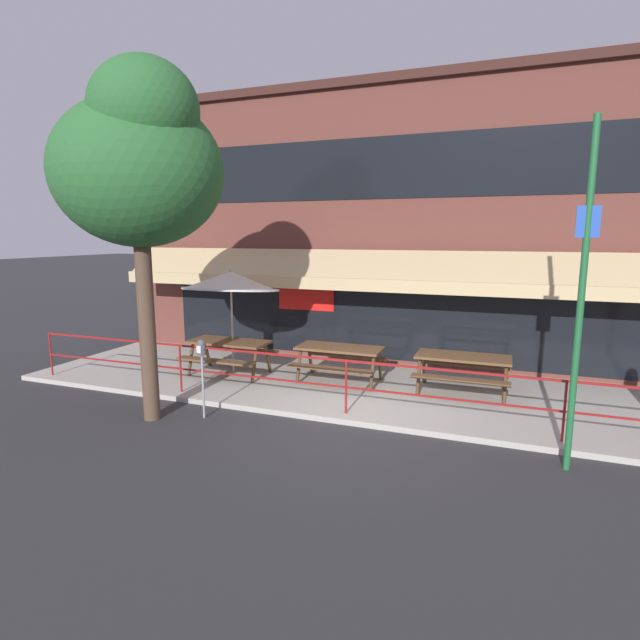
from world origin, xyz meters
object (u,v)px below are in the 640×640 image
object	(u,v)px
parking_meter_near	(202,355)
street_tree_curbside	(139,163)
picnic_table_right	(463,364)
patio_umbrella_left	(231,281)
picnic_table_centre	(340,354)
picnic_table_left	(229,348)
street_sign_pole	(581,297)

from	to	relation	value
parking_meter_near	street_tree_curbside	bearing A→B (deg)	-151.69
picnic_table_right	patio_umbrella_left	bearing A→B (deg)	-177.18
picnic_table_right	street_tree_curbside	bearing A→B (deg)	-147.53
picnic_table_right	parking_meter_near	size ratio (longest dim) A/B	1.27
picnic_table_centre	parking_meter_near	bearing A→B (deg)	-122.42
patio_umbrella_left	picnic_table_left	bearing A→B (deg)	-90.00
picnic_table_right	parking_meter_near	bearing A→B (deg)	-146.81
picnic_table_left	parking_meter_near	distance (m)	2.51
street_sign_pole	picnic_table_right	bearing A→B (deg)	121.91
picnic_table_left	patio_umbrella_left	size ratio (longest dim) A/B	0.75
picnic_table_centre	parking_meter_near	distance (m)	3.12
picnic_table_left	street_tree_curbside	size ratio (longest dim) A/B	0.31
picnic_table_left	parking_meter_near	bearing A→B (deg)	-69.79
picnic_table_right	street_tree_curbside	size ratio (longest dim) A/B	0.31
parking_meter_near	picnic_table_left	bearing A→B (deg)	110.21
parking_meter_near	street_sign_pole	xyz separation A→B (m)	(5.81, 0.10, 1.25)
picnic_table_right	street_sign_pole	distance (m)	3.53
parking_meter_near	street_tree_curbside	xyz separation A→B (m)	(-0.76, -0.41, 3.19)
parking_meter_near	street_sign_pole	size ratio (longest dim) A/B	0.30
patio_umbrella_left	parking_meter_near	world-z (taller)	patio_umbrella_left
patio_umbrella_left	street_sign_pole	distance (m)	7.08
picnic_table_left	street_sign_pole	size ratio (longest dim) A/B	0.38
parking_meter_near	street_tree_curbside	distance (m)	3.30
picnic_table_right	street_sign_pole	xyz separation A→B (m)	(1.64, -2.63, 1.69)
picnic_table_left	picnic_table_right	size ratio (longest dim) A/B	1.00
parking_meter_near	street_tree_curbside	size ratio (longest dim) A/B	0.24
patio_umbrella_left	street_sign_pole	bearing A→B (deg)	-19.69
picnic_table_centre	patio_umbrella_left	xyz separation A→B (m)	(-2.51, -0.13, 1.47)
patio_umbrella_left	street_tree_curbside	size ratio (longest dim) A/B	0.41
picnic_table_centre	street_sign_pole	size ratio (longest dim) A/B	0.38
picnic_table_centre	picnic_table_right	size ratio (longest dim) A/B	1.00
picnic_table_left	picnic_table_centre	xyz separation A→B (m)	(2.51, 0.29, 0.00)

